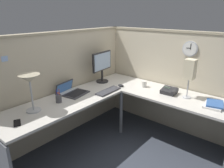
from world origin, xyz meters
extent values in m
plane|color=#383D47|center=(0.00, 0.00, 0.00)|extent=(6.80, 6.80, 0.00)
cube|color=beige|center=(-0.36, 0.87, 0.78)|extent=(2.57, 0.10, 1.55)
cube|color=tan|center=(-0.36, 0.87, 1.56)|extent=(2.57, 0.12, 0.03)
cube|color=beige|center=(0.87, -0.27, 0.78)|extent=(0.10, 2.37, 1.55)
cube|color=tan|center=(0.87, -0.27, 1.56)|extent=(0.12, 2.37, 0.03)
cube|color=beige|center=(-0.38, 0.47, 0.71)|extent=(2.35, 0.66, 0.03)
cube|color=beige|center=(0.47, -0.60, 0.71)|extent=(0.66, 1.49, 0.03)
cylinder|color=slate|center=(0.16, 0.16, 0.35)|extent=(0.05, 0.05, 0.70)
cylinder|color=#232326|center=(0.26, 0.64, 0.74)|extent=(0.20, 0.20, 0.02)
cylinder|color=#232326|center=(0.26, 0.64, 0.84)|extent=(0.04, 0.04, 0.20)
cube|color=#232326|center=(0.26, 0.64, 1.08)|extent=(0.46, 0.08, 0.30)
cube|color=#99B2D1|center=(0.26, 0.62, 1.08)|extent=(0.42, 0.06, 0.26)
cube|color=#38383D|center=(-0.39, 0.55, 0.74)|extent=(0.38, 0.29, 0.02)
cube|color=black|center=(-0.39, 0.55, 0.75)|extent=(0.32, 0.23, 0.00)
cube|color=#38383D|center=(-0.42, 0.77, 0.77)|extent=(0.35, 0.13, 0.22)
cube|color=#4C84D8|center=(-0.42, 0.76, 0.77)|extent=(0.31, 0.10, 0.18)
cube|color=#38383D|center=(-0.02, 0.26, 0.74)|extent=(0.44, 0.16, 0.02)
ellipsoid|color=black|center=(0.27, 0.26, 0.75)|extent=(0.06, 0.10, 0.03)
cylinder|color=#B7BABF|center=(-1.05, 0.53, 0.74)|extent=(0.17, 0.17, 0.02)
cylinder|color=#B7BABF|center=(-1.05, 0.53, 0.93)|extent=(0.02, 0.02, 0.38)
cone|color=#B2A88C|center=(-1.05, 0.53, 1.13)|extent=(0.24, 0.24, 0.09)
cylinder|color=#4C4C51|center=(-0.71, 0.50, 0.78)|extent=(0.08, 0.08, 0.10)
cylinder|color=#1E1EB2|center=(-0.73, 0.51, 0.84)|extent=(0.01, 0.02, 0.13)
cylinder|color=#B21E1E|center=(-0.70, 0.50, 0.84)|extent=(0.01, 0.01, 0.13)
cylinder|color=#D8591E|center=(-0.71, 0.52, 0.85)|extent=(0.03, 0.03, 0.01)
cube|color=black|center=(-1.32, 0.39, 0.73)|extent=(0.12, 0.16, 0.01)
cube|color=#232326|center=(0.48, -0.44, 0.77)|extent=(0.20, 0.21, 0.10)
cube|color=#8CA58C|center=(0.48, -0.41, 0.80)|extent=(0.02, 0.09, 0.04)
cube|color=#232326|center=(0.49, -0.53, 0.79)|extent=(0.19, 0.05, 0.04)
cube|color=silver|center=(0.44, -1.05, 0.74)|extent=(0.30, 0.24, 0.02)
cube|color=#335999|center=(0.46, -1.06, 0.76)|extent=(0.30, 0.25, 0.02)
cylinder|color=#B7BABF|center=(0.50, -0.69, 0.74)|extent=(0.11, 0.11, 0.01)
cylinder|color=#B7BABF|center=(0.50, -0.69, 0.87)|extent=(0.02, 0.02, 0.27)
cube|color=beige|center=(0.50, -0.69, 1.13)|extent=(0.13, 0.13, 0.26)
cylinder|color=silver|center=(0.49, -0.03, 0.78)|extent=(0.08, 0.08, 0.10)
cylinder|color=#B7BABF|center=(0.82, -0.55, 1.34)|extent=(0.03, 0.22, 0.22)
cylinder|color=white|center=(0.80, -0.55, 1.34)|extent=(0.00, 0.19, 0.19)
cube|color=black|center=(0.80, -0.53, 1.35)|extent=(0.00, 0.06, 0.01)
cube|color=black|center=(0.80, -0.56, 1.37)|extent=(0.00, 0.01, 0.08)
cube|color=#99B7E5|center=(-1.16, 0.82, 1.33)|extent=(0.07, 0.00, 0.06)
camera|label=1|loc=(-2.12, -1.58, 1.82)|focal=32.98mm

